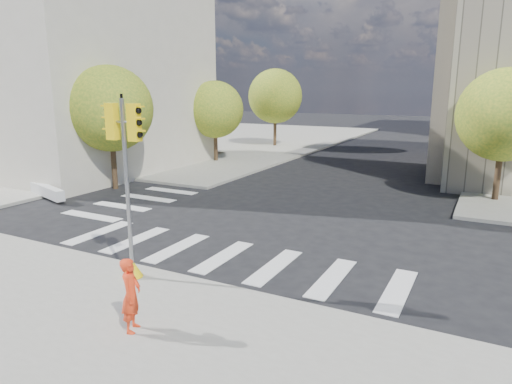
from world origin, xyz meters
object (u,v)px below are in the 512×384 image
at_px(lamp_far, 510,97).
at_px(planter_wall, 36,187).
at_px(photographer, 131,295).
at_px(traffic_signal, 128,202).

relative_size(lamp_far, planter_wall, 1.35).
bearing_deg(planter_wall, photographer, -13.03).
xyz_separation_m(lamp_far, planter_wall, (-21.00, -26.88, -4.18)).
bearing_deg(lamp_far, planter_wall, -128.00).
xyz_separation_m(photographer, planter_wall, (-13.67, 8.07, -0.57)).
bearing_deg(photographer, lamp_far, -35.17).
relative_size(photographer, planter_wall, 0.27).
bearing_deg(traffic_signal, lamp_far, 75.58).
xyz_separation_m(traffic_signal, photographer, (2.00, -2.19, -1.30)).
relative_size(lamp_far, photographer, 4.97).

